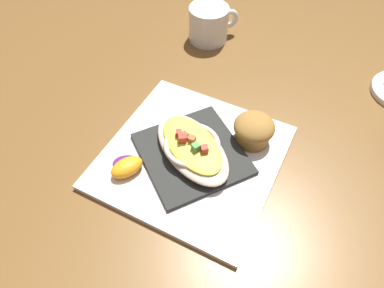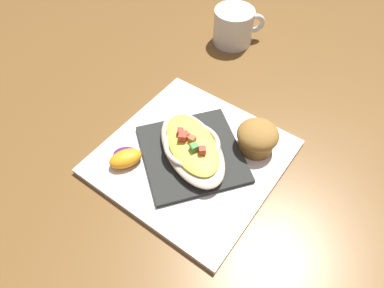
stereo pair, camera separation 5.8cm
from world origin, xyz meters
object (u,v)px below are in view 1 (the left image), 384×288
Objects in this scene: gratin_dish at (192,146)px; coffee_mug at (209,25)px; square_plate at (192,157)px; muffin at (254,129)px; orange_garnish at (127,167)px.

coffee_mug is (0.32, 0.15, 0.00)m from gratin_dish.
gratin_dish is 1.81× the size of coffee_mug.
gratin_dish is at bearing 150.99° from square_plate.
muffin reaches higher than square_plate.
muffin reaches higher than orange_garnish.
muffin is 1.01× the size of orange_garnish.
muffin reaches higher than gratin_dish.
square_plate is 1.48× the size of gratin_dish.
square_plate is at bearing -29.01° from gratin_dish.
coffee_mug is at bearing 43.29° from muffin.
orange_garnish is (-0.08, 0.07, -0.01)m from gratin_dish.
gratin_dish is 0.35m from coffee_mug.
muffin is (0.08, -0.07, 0.00)m from gratin_dish.
coffee_mug reaches higher than gratin_dish.
coffee_mug is at bearing 10.57° from orange_garnish.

